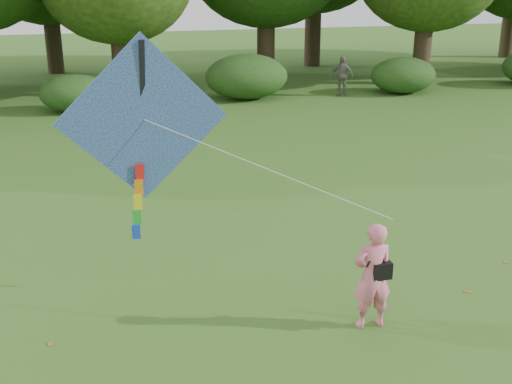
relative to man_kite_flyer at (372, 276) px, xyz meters
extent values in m
plane|color=#265114|center=(-0.35, 0.37, -0.85)|extent=(100.00, 100.00, 0.00)
imported|color=pink|center=(0.00, 0.00, 0.00)|extent=(0.63, 0.42, 1.71)
imported|color=slate|center=(6.79, 17.90, 0.00)|extent=(1.06, 0.91, 1.71)
cube|color=black|center=(0.12, -0.03, 0.10)|extent=(0.30, 0.20, 0.26)
cylinder|color=black|center=(0.00, -0.04, 0.43)|extent=(0.33, 0.14, 0.47)
cube|color=#2743AB|center=(-3.10, 2.08, 2.13)|extent=(2.73, 0.33, 2.72)
cube|color=black|center=(-3.10, 2.11, 2.13)|extent=(0.15, 0.44, 2.48)
cylinder|color=white|center=(-1.42, 1.01, 1.52)|extent=(3.36, 2.14, 1.24)
cube|color=red|center=(-3.20, 2.10, 1.27)|extent=(0.14, 0.06, 0.26)
cube|color=orange|center=(-3.23, 2.10, 1.01)|extent=(0.14, 0.06, 0.26)
cube|color=yellow|center=(-3.26, 2.10, 0.75)|extent=(0.14, 0.06, 0.26)
cube|color=green|center=(-3.29, 2.10, 0.49)|extent=(0.14, 0.06, 0.26)
cube|color=blue|center=(-3.32, 2.10, 0.23)|extent=(0.14, 0.06, 0.26)
cylinder|color=#3A2D1E|center=(-2.35, 20.37, 0.72)|extent=(0.80, 0.80, 3.15)
cylinder|color=#3A2D1E|center=(4.65, 22.37, 0.98)|extent=(0.86, 0.86, 3.67)
cylinder|color=#3A2D1E|center=(11.65, 19.87, 0.86)|extent=(0.83, 0.83, 3.43)
cylinder|color=#3A2D1E|center=(-5.35, 27.87, 0.90)|extent=(0.84, 0.84, 3.50)
cylinder|color=#3A2D1E|center=(8.65, 26.87, 1.16)|extent=(0.90, 0.90, 4.02)
cylinder|color=#3A2D1E|center=(21.65, 27.37, 0.93)|extent=(0.85, 0.85, 3.57)
ellipsoid|color=#264919|center=(-4.35, 17.47, -0.14)|extent=(2.66, 2.09, 1.42)
ellipsoid|color=#264919|center=(2.65, 18.27, 0.08)|extent=(3.50, 2.75, 1.88)
ellipsoid|color=#264919|center=(9.65, 17.77, -0.07)|extent=(2.94, 2.31, 1.58)
cube|color=brown|center=(0.45, 7.99, -0.85)|extent=(0.12, 0.14, 0.01)
cube|color=brown|center=(2.09, 0.57, -0.85)|extent=(0.14, 0.14, 0.01)
cube|color=brown|center=(-3.10, 10.32, -0.85)|extent=(0.12, 0.14, 0.01)
cube|color=brown|center=(-2.93, 8.32, -0.85)|extent=(0.14, 0.14, 0.01)
cube|color=brown|center=(-6.02, 11.32, -0.85)|extent=(0.14, 0.14, 0.01)
cube|color=brown|center=(-0.72, 5.49, -0.85)|extent=(0.10, 0.13, 0.01)
cube|color=brown|center=(4.55, 11.24, -0.85)|extent=(0.13, 0.14, 0.01)
cube|color=brown|center=(-4.75, 0.73, -0.85)|extent=(0.10, 0.13, 0.01)
cube|color=brown|center=(3.45, 1.42, -0.85)|extent=(0.12, 0.14, 0.01)
camera|label=1|loc=(-3.93, -7.94, 4.37)|focal=45.00mm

